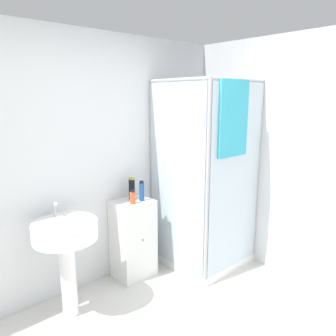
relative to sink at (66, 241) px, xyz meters
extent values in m
cube|color=silver|center=(0.38, 0.36, 0.55)|extent=(6.40, 0.06, 2.50)
cube|color=white|center=(1.61, -0.10, -0.65)|extent=(0.87, 0.87, 0.09)
cylinder|color=#B2B2B7|center=(2.03, 0.32, 0.34)|extent=(0.04, 0.04, 2.07)
cylinder|color=#B2B2B7|center=(1.20, 0.32, 0.34)|extent=(0.04, 0.04, 2.07)
cylinder|color=#B2B2B7|center=(2.03, -0.52, 0.34)|extent=(0.04, 0.04, 2.07)
cylinder|color=#B2B2B7|center=(1.20, -0.52, 0.34)|extent=(0.04, 0.04, 2.07)
cylinder|color=#B2B2B7|center=(1.61, -0.52, 1.36)|extent=(0.83, 0.04, 0.04)
cylinder|color=#B2B2B7|center=(1.61, 0.32, 1.36)|extent=(0.83, 0.04, 0.04)
cylinder|color=#B2B2B7|center=(1.20, -0.10, 1.36)|extent=(0.04, 0.83, 0.04)
cylinder|color=#B2B2B7|center=(2.03, -0.10, 1.36)|extent=(0.04, 0.83, 0.04)
cube|color=silver|center=(1.61, -0.53, 0.37)|extent=(0.80, 0.01, 1.94)
cube|color=silver|center=(1.19, -0.10, 0.37)|extent=(0.01, 0.80, 1.94)
cylinder|color=#B7BABF|center=(1.83, 0.25, 0.17)|extent=(0.02, 0.02, 1.55)
cylinder|color=#B7BABF|center=(1.83, 0.20, 0.97)|extent=(0.07, 0.07, 0.04)
cube|color=#38ADC6|center=(1.52, -0.55, 0.99)|extent=(0.42, 0.03, 0.73)
cube|color=white|center=(0.81, 0.17, -0.28)|extent=(0.40, 0.33, 0.84)
sphere|color=gold|center=(0.81, -0.01, -0.24)|extent=(0.02, 0.02, 0.02)
cylinder|color=white|center=(0.00, 0.00, -0.34)|extent=(0.13, 0.13, 0.72)
cylinder|color=white|center=(0.00, 0.00, 0.10)|extent=(0.54, 0.54, 0.15)
cylinder|color=#B7BABF|center=(0.00, 0.19, 0.24)|extent=(0.02, 0.02, 0.13)
cube|color=#B7BABF|center=(0.00, 0.15, 0.29)|extent=(0.02, 0.07, 0.02)
cylinder|color=#E5562D|center=(0.76, 0.09, 0.20)|extent=(0.06, 0.06, 0.12)
cylinder|color=black|center=(0.76, 0.09, 0.27)|extent=(0.02, 0.02, 0.02)
cube|color=black|center=(0.76, 0.08, 0.28)|extent=(0.01, 0.03, 0.01)
cylinder|color=black|center=(0.85, 0.22, 0.25)|extent=(0.06, 0.06, 0.21)
cylinder|color=gold|center=(0.85, 0.22, 0.36)|extent=(0.05, 0.05, 0.02)
cylinder|color=#1E4C93|center=(0.89, 0.11, 0.23)|extent=(0.05, 0.05, 0.19)
cylinder|color=black|center=(0.89, 0.11, 0.34)|extent=(0.04, 0.04, 0.02)
camera|label=1|loc=(-1.07, -2.49, 1.20)|focal=35.00mm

